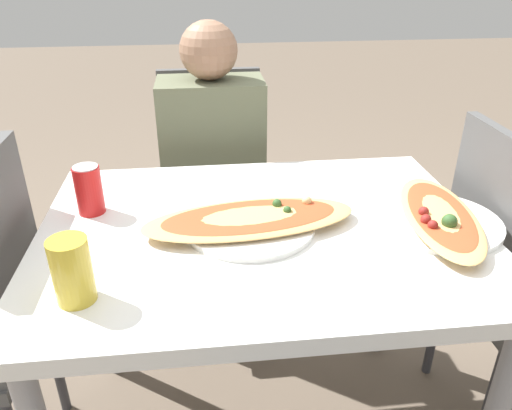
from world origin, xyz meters
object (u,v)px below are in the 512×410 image
(soda_can, at_px, (89,190))
(drink_glass, at_px, (72,271))
(dining_table, at_px, (262,257))
(pizza_second, at_px, (440,218))
(chair_far_seated, at_px, (214,184))
(person_seated, at_px, (213,162))
(pizza_main, at_px, (250,221))

(soda_can, relative_size, drink_glass, 0.95)
(dining_table, distance_m, pizza_second, 0.44)
(chair_far_seated, xyz_separation_m, person_seated, (-0.00, -0.12, 0.14))
(chair_far_seated, height_order, pizza_main, chair_far_seated)
(chair_far_seated, height_order, drink_glass, chair_far_seated)
(soda_can, bearing_deg, dining_table, -16.42)
(dining_table, distance_m, soda_can, 0.46)
(pizza_main, bearing_deg, dining_table, 3.62)
(person_seated, relative_size, pizza_main, 2.16)
(pizza_main, relative_size, soda_can, 4.24)
(dining_table, bearing_deg, pizza_main, -176.38)
(chair_far_seated, xyz_separation_m, pizza_main, (0.07, -0.73, 0.24))
(dining_table, relative_size, soda_can, 8.49)
(chair_far_seated, xyz_separation_m, pizza_second, (0.52, -0.77, 0.24))
(pizza_main, height_order, pizza_second, pizza_second)
(person_seated, height_order, pizza_second, person_seated)
(drink_glass, bearing_deg, person_seated, 71.17)
(person_seated, height_order, drink_glass, person_seated)
(dining_table, distance_m, person_seated, 0.61)
(pizza_main, bearing_deg, chair_far_seated, 95.37)
(person_seated, bearing_deg, pizza_main, 96.42)
(person_seated, xyz_separation_m, pizza_main, (0.07, -0.61, 0.10))
(dining_table, xyz_separation_m, pizza_second, (0.43, -0.04, 0.10))
(person_seated, bearing_deg, dining_table, 99.05)
(pizza_second, bearing_deg, person_seated, 128.99)
(person_seated, height_order, pizza_main, person_seated)
(person_seated, distance_m, pizza_main, 0.62)
(dining_table, height_order, drink_glass, drink_glass)
(chair_far_seated, distance_m, soda_can, 0.74)
(dining_table, distance_m, pizza_main, 0.11)
(person_seated, height_order, soda_can, person_seated)
(dining_table, height_order, pizza_second, pizza_second)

